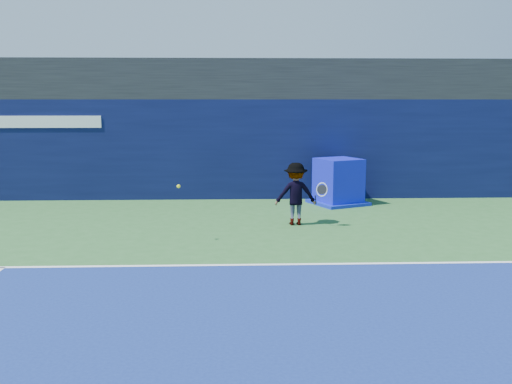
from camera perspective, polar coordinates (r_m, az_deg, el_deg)
ground at (r=7.70m, az=4.19°, el=-13.63°), size 80.00×80.00×0.00m
baseline at (r=10.52m, az=2.40°, el=-7.25°), size 24.00×0.10×0.01m
stadium_band at (r=18.58m, az=0.39°, el=11.09°), size 36.00×3.00×1.20m
back_wall_assembly at (r=17.64m, az=0.52°, el=4.36°), size 36.00×1.03×3.00m
equipment_cart at (r=16.62m, az=8.23°, el=0.86°), size 1.82×1.82×1.32m
tennis_player at (r=13.73m, az=3.99°, el=-0.18°), size 1.22×0.67×1.51m
tennis_ball at (r=11.99m, az=-7.76°, el=0.57°), size 0.08×0.08×0.08m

